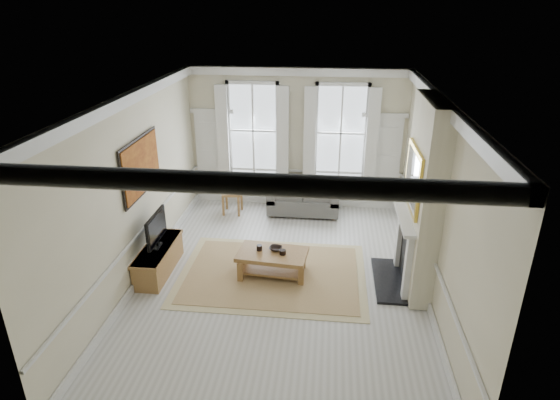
# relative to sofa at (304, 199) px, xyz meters

# --- Properties ---
(floor) EXTENTS (7.20, 7.20, 0.00)m
(floor) POSITION_rel_sofa_xyz_m (-0.23, -3.11, -0.35)
(floor) COLOR #B7B5AD
(floor) RESTS_ON ground
(ceiling) EXTENTS (7.20, 7.20, 0.00)m
(ceiling) POSITION_rel_sofa_xyz_m (-0.23, -3.11, 3.05)
(ceiling) COLOR white
(ceiling) RESTS_ON back_wall
(back_wall) EXTENTS (5.20, 0.00, 5.20)m
(back_wall) POSITION_rel_sofa_xyz_m (-0.23, 0.49, 1.35)
(back_wall) COLOR beige
(back_wall) RESTS_ON floor
(left_wall) EXTENTS (0.00, 7.20, 7.20)m
(left_wall) POSITION_rel_sofa_xyz_m (-2.83, -3.11, 1.35)
(left_wall) COLOR beige
(left_wall) RESTS_ON floor
(right_wall) EXTENTS (0.00, 7.20, 7.20)m
(right_wall) POSITION_rel_sofa_xyz_m (2.37, -3.11, 1.35)
(right_wall) COLOR beige
(right_wall) RESTS_ON floor
(window_left) EXTENTS (1.26, 0.20, 2.20)m
(window_left) POSITION_rel_sofa_xyz_m (-1.28, 0.44, 1.55)
(window_left) COLOR #B2BCC6
(window_left) RESTS_ON back_wall
(window_right) EXTENTS (1.26, 0.20, 2.20)m
(window_right) POSITION_rel_sofa_xyz_m (0.82, 0.44, 1.55)
(window_right) COLOR #B2BCC6
(window_right) RESTS_ON back_wall
(door_left) EXTENTS (0.90, 0.08, 2.30)m
(door_left) POSITION_rel_sofa_xyz_m (-2.28, 0.45, 0.80)
(door_left) COLOR silver
(door_left) RESTS_ON floor
(door_right) EXTENTS (0.90, 0.08, 2.30)m
(door_right) POSITION_rel_sofa_xyz_m (1.82, 0.45, 0.80)
(door_right) COLOR silver
(door_right) RESTS_ON floor
(painting) EXTENTS (0.05, 1.66, 1.06)m
(painting) POSITION_rel_sofa_xyz_m (-2.79, -2.81, 1.70)
(painting) COLOR #BA6B1F
(painting) RESTS_ON left_wall
(chimney_breast) EXTENTS (0.35, 1.70, 3.38)m
(chimney_breast) POSITION_rel_sofa_xyz_m (2.20, -2.91, 1.35)
(chimney_breast) COLOR beige
(chimney_breast) RESTS_ON floor
(hearth) EXTENTS (0.55, 1.50, 0.05)m
(hearth) POSITION_rel_sofa_xyz_m (1.77, -2.91, -0.32)
(hearth) COLOR black
(hearth) RESTS_ON floor
(fireplace) EXTENTS (0.21, 1.45, 1.33)m
(fireplace) POSITION_rel_sofa_xyz_m (1.97, -2.91, 0.38)
(fireplace) COLOR silver
(fireplace) RESTS_ON floor
(mirror) EXTENTS (0.06, 1.26, 1.06)m
(mirror) POSITION_rel_sofa_xyz_m (1.98, -2.91, 1.70)
(mirror) COLOR gold
(mirror) RESTS_ON chimney_breast
(sofa) EXTENTS (1.70, 0.83, 0.83)m
(sofa) POSITION_rel_sofa_xyz_m (0.00, 0.00, 0.00)
(sofa) COLOR #565754
(sofa) RESTS_ON floor
(side_table) EXTENTS (0.50, 0.50, 0.56)m
(side_table) POSITION_rel_sofa_xyz_m (-1.71, -0.23, 0.10)
(side_table) COLOR brown
(side_table) RESTS_ON floor
(rug) EXTENTS (3.50, 2.60, 0.02)m
(rug) POSITION_rel_sofa_xyz_m (-0.40, -2.91, -0.34)
(rug) COLOR tan
(rug) RESTS_ON floor
(coffee_table) EXTENTS (1.35, 0.87, 0.48)m
(coffee_table) POSITION_rel_sofa_xyz_m (-0.40, -2.91, 0.05)
(coffee_table) COLOR brown
(coffee_table) RESTS_ON rug
(ceramic_pot_a) EXTENTS (0.11, 0.11, 0.11)m
(ceramic_pot_a) POSITION_rel_sofa_xyz_m (-0.65, -2.86, 0.19)
(ceramic_pot_a) COLOR black
(ceramic_pot_a) RESTS_ON coffee_table
(ceramic_pot_b) EXTENTS (0.12, 0.12, 0.09)m
(ceramic_pot_b) POSITION_rel_sofa_xyz_m (-0.20, -2.96, 0.18)
(ceramic_pot_b) COLOR black
(ceramic_pot_b) RESTS_ON coffee_table
(bowl) EXTENTS (0.28, 0.28, 0.06)m
(bowl) POSITION_rel_sofa_xyz_m (-0.35, -2.81, 0.16)
(bowl) COLOR black
(bowl) RESTS_ON coffee_table
(tv_stand) EXTENTS (0.48, 1.49, 0.53)m
(tv_stand) POSITION_rel_sofa_xyz_m (-2.57, -3.04, -0.08)
(tv_stand) COLOR brown
(tv_stand) RESTS_ON floor
(tv) EXTENTS (0.08, 0.90, 0.68)m
(tv) POSITION_rel_sofa_xyz_m (-2.54, -3.04, 0.58)
(tv) COLOR black
(tv) RESTS_ON tv_stand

